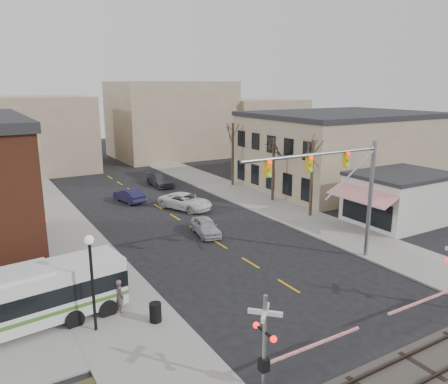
% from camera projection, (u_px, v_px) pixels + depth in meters
% --- Properties ---
extents(ground, '(160.00, 160.00, 0.00)m').
position_uv_depth(ground, '(312.00, 300.00, 23.92)').
color(ground, black).
rests_on(ground, ground).
extents(sidewalk_west, '(5.00, 60.00, 0.12)m').
position_uv_depth(sidewalk_west, '(59.00, 228.00, 35.90)').
color(sidewalk_west, gray).
rests_on(sidewalk_west, ground).
extents(sidewalk_east, '(5.00, 60.00, 0.12)m').
position_uv_depth(sidewalk_east, '(251.00, 198.00, 45.31)').
color(sidewalk_east, gray).
rests_on(sidewalk_east, ground).
extents(tan_building, '(20.30, 15.30, 8.50)m').
position_uv_depth(tan_building, '(341.00, 149.00, 50.50)').
color(tan_building, gray).
rests_on(tan_building, ground).
extents(awning_shop, '(9.74, 6.20, 4.30)m').
position_uv_depth(awning_shop, '(400.00, 197.00, 37.16)').
color(awning_shop, beige).
rests_on(awning_shop, ground).
extents(tree_east_a, '(0.28, 0.28, 6.75)m').
position_uv_depth(tree_east_a, '(312.00, 178.00, 38.31)').
color(tree_east_a, '#382B21').
rests_on(tree_east_a, sidewalk_east).
extents(tree_east_b, '(0.28, 0.28, 6.30)m').
position_uv_depth(tree_east_b, '(273.00, 170.00, 43.52)').
color(tree_east_b, '#382B21').
rests_on(tree_east_b, sidewalk_east).
extents(tree_east_c, '(0.28, 0.28, 7.20)m').
position_uv_depth(tree_east_c, '(233.00, 154.00, 50.19)').
color(tree_east_c, '#382B21').
rests_on(tree_east_c, sidewalk_east).
extents(transit_bus, '(11.61, 3.81, 2.93)m').
position_uv_depth(transit_bus, '(2.00, 305.00, 20.04)').
color(transit_bus, silver).
rests_on(transit_bus, ground).
extents(traffic_signal_mast, '(10.43, 0.30, 8.00)m').
position_uv_depth(traffic_signal_mast, '(341.00, 179.00, 27.22)').
color(traffic_signal_mast, gray).
rests_on(traffic_signal_mast, ground).
extents(rr_crossing_west, '(5.60, 1.36, 4.00)m').
position_uv_depth(rr_crossing_west, '(273.00, 341.00, 16.65)').
color(rr_crossing_west, gray).
rests_on(rr_crossing_west, ground).
extents(street_lamp, '(0.44, 0.44, 4.76)m').
position_uv_depth(street_lamp, '(91.00, 264.00, 20.02)').
color(street_lamp, black).
rests_on(street_lamp, sidewalk_west).
extents(trash_bin, '(0.60, 0.60, 0.97)m').
position_uv_depth(trash_bin, '(155.00, 312.00, 21.46)').
color(trash_bin, black).
rests_on(trash_bin, sidewalk_west).
extents(car_a, '(2.23, 4.14, 1.34)m').
position_uv_depth(car_a, '(206.00, 227.00, 34.24)').
color(car_a, '#B2B3B7').
rests_on(car_a, ground).
extents(car_b, '(2.22, 4.37, 1.37)m').
position_uv_depth(car_b, '(129.00, 195.00, 43.83)').
color(car_b, '#191637').
rests_on(car_b, ground).
extents(car_c, '(4.42, 5.91, 1.49)m').
position_uv_depth(car_c, '(186.00, 201.00, 41.34)').
color(car_c, silver).
rests_on(car_c, ground).
extents(car_d, '(1.99, 4.82, 1.39)m').
position_uv_depth(car_d, '(160.00, 180.00, 50.89)').
color(car_d, '#3F3F44').
rests_on(car_d, ground).
extents(pedestrian_near, '(0.51, 0.70, 1.78)m').
position_uv_depth(pedestrian_near, '(120.00, 296.00, 22.30)').
color(pedestrian_near, '#5D4C4A').
rests_on(pedestrian_near, sidewalk_west).
extents(pedestrian_far, '(1.14, 1.04, 1.91)m').
position_uv_depth(pedestrian_far, '(88.00, 265.00, 25.96)').
color(pedestrian_far, '#373A61').
rests_on(pedestrian_far, sidewalk_west).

